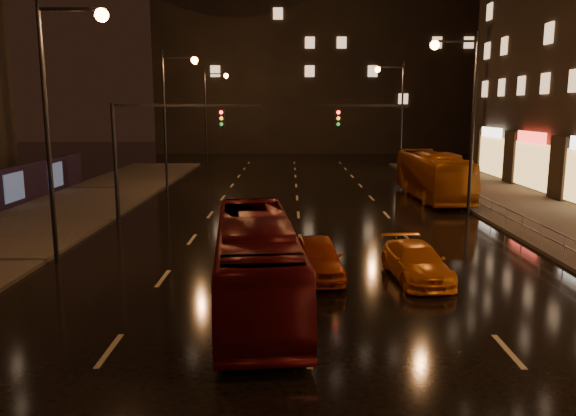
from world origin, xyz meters
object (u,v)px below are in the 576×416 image
(bus_red, at_px, (256,262))
(taxi_far, at_px, (416,262))
(bus_curb, at_px, (433,175))
(taxi_near, at_px, (317,257))

(bus_red, height_order, taxi_far, bus_red)
(bus_curb, relative_size, taxi_near, 2.64)
(bus_red, xyz_separation_m, bus_curb, (10.50, 20.59, 0.17))
(bus_red, relative_size, bus_curb, 0.89)
(taxi_far, bearing_deg, bus_curb, 69.41)
(bus_red, xyz_separation_m, taxi_near, (2.00, 3.02, -0.66))
(taxi_near, bearing_deg, taxi_far, -8.20)
(taxi_near, xyz_separation_m, taxi_far, (3.50, -0.30, -0.09))
(bus_red, distance_m, bus_curb, 23.11)
(taxi_far, bearing_deg, taxi_near, 170.22)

